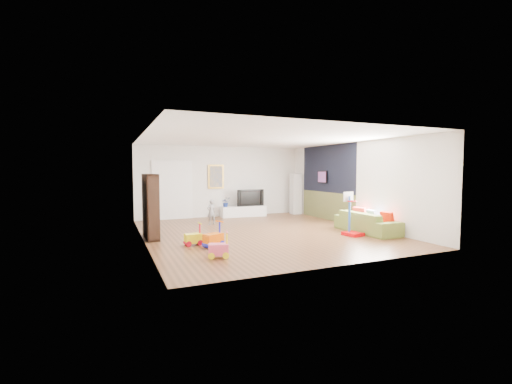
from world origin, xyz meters
name	(u,v)px	position (x,y,z in m)	size (l,w,h in m)	color
floor	(261,232)	(0.00, 0.00, 0.00)	(6.50, 7.50, 0.00)	brown
ceiling	(262,139)	(0.00, 0.00, 2.70)	(6.50, 7.50, 0.00)	white
wall_back	(222,182)	(0.00, 3.75, 1.35)	(6.50, 0.00, 2.70)	silver
wall_front	(344,195)	(0.00, -3.75, 1.35)	(6.50, 0.00, 2.70)	white
wall_left	(143,188)	(-3.25, 0.00, 1.35)	(0.00, 7.50, 2.70)	silver
wall_right	(353,184)	(3.25, 0.00, 1.35)	(0.00, 7.50, 2.70)	white
navy_accent	(327,169)	(3.23, 1.40, 1.85)	(0.01, 3.20, 1.70)	black
olive_wainscot	(327,206)	(3.23, 1.40, 0.50)	(0.01, 3.20, 1.00)	brown
doorway	(173,191)	(-1.90, 3.71, 1.05)	(1.45, 0.06, 2.10)	white
painting_back	(216,177)	(-0.25, 3.71, 1.55)	(0.62, 0.06, 0.92)	gold
artwork_right	(322,177)	(3.17, 1.60, 1.55)	(0.04, 0.56, 0.46)	#7F3F8C
media_console	(244,211)	(0.74, 3.33, 0.20)	(1.74, 0.44, 0.41)	white
tall_cabinet	(296,194)	(3.00, 3.24, 0.83)	(0.39, 0.39, 1.65)	silver
bookshelf	(150,206)	(-3.04, 0.41, 0.85)	(0.31, 1.17, 1.70)	black
sofa	(367,222)	(2.80, -1.22, 0.30)	(2.05, 0.80, 0.60)	olive
basketball_hoop	(353,214)	(2.12, -1.44, 0.61)	(0.42, 0.51, 1.21)	#C80309
ride_on_yellow	(193,234)	(-2.21, -0.91, 0.26)	(0.40, 0.25, 0.53)	yellow
ride_on_orange	(213,234)	(-1.81, -1.27, 0.30)	(0.45, 0.28, 0.60)	#DF5803
ride_on_pink	(218,245)	(-1.99, -2.27, 0.27)	(0.41, 0.25, 0.54)	#F25076
child	(211,212)	(-0.94, 1.96, 0.42)	(0.30, 0.20, 0.83)	slate
tv	(249,198)	(0.99, 3.35, 0.73)	(1.12, 0.15, 0.64)	black
vase_plant	(226,202)	(0.01, 3.31, 0.59)	(0.33, 0.29, 0.37)	navy
pillow_left	(387,218)	(2.99, -1.80, 0.47)	(0.10, 0.38, 0.38)	red
pillow_center	(372,216)	(2.98, -1.23, 0.47)	(0.10, 0.36, 0.36)	white
pillow_right	(360,214)	(3.02, -0.65, 0.47)	(0.10, 0.40, 0.40)	red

